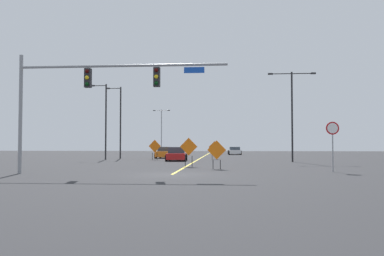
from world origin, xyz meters
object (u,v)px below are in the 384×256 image
(street_lamp_mid_left, at_px, (119,119))
(car_orange_passing, at_px, (166,153))
(street_lamp_far_left, at_px, (161,127))
(construction_sign_median_far, at_px, (214,148))
(street_lamp_near_left, at_px, (292,108))
(stop_sign, at_px, (333,137))
(car_white_far, at_px, (234,151))
(traffic_signal_assembly, at_px, (89,86))
(car_red_approaching, at_px, (177,154))
(construction_sign_left_lane, at_px, (189,148))
(construction_sign_median_near, at_px, (217,151))
(construction_sign_right_shoulder, at_px, (155,147))
(street_lamp_far_right, at_px, (105,118))

(street_lamp_mid_left, xyz_separation_m, car_orange_passing, (4.85, 2.42, -3.79))
(car_orange_passing, bearing_deg, street_lamp_far_left, 99.90)
(construction_sign_median_far, height_order, car_orange_passing, construction_sign_median_far)
(street_lamp_near_left, xyz_separation_m, construction_sign_median_far, (-7.26, 5.76, -3.73))
(stop_sign, height_order, construction_sign_median_far, stop_sign)
(street_lamp_near_left, distance_m, car_orange_passing, 16.45)
(stop_sign, bearing_deg, car_white_far, 97.15)
(traffic_signal_assembly, distance_m, car_white_far, 42.93)
(street_lamp_near_left, xyz_separation_m, car_orange_passing, (-13.00, 9.10, -4.31))
(street_lamp_far_left, height_order, car_orange_passing, street_lamp_far_left)
(construction_sign_median_far, distance_m, car_red_approaching, 5.46)
(construction_sign_left_lane, bearing_deg, car_orange_passing, 103.66)
(construction_sign_median_near, bearing_deg, construction_sign_median_far, 92.05)
(street_lamp_mid_left, bearing_deg, construction_sign_right_shoulder, -26.68)
(construction_sign_left_lane, bearing_deg, car_white_far, 83.24)
(street_lamp_mid_left, xyz_separation_m, car_white_far, (13.16, 19.00, -3.85))
(stop_sign, distance_m, car_orange_passing, 26.00)
(construction_sign_right_shoulder, height_order, car_white_far, construction_sign_right_shoulder)
(construction_sign_median_near, xyz_separation_m, construction_sign_right_shoulder, (-6.81, 15.51, 0.15))
(traffic_signal_assembly, relative_size, construction_sign_left_lane, 5.54)
(car_white_far, xyz_separation_m, car_red_approaching, (-6.13, -24.01, 0.06))
(stop_sign, distance_m, street_lamp_far_right, 25.69)
(traffic_signal_assembly, height_order, car_red_approaching, traffic_signal_assembly)
(traffic_signal_assembly, height_order, stop_sign, traffic_signal_assembly)
(street_lamp_mid_left, xyz_separation_m, construction_sign_right_shoulder, (4.38, -2.20, -3.10))
(street_lamp_far_right, distance_m, construction_sign_median_far, 12.01)
(construction_sign_median_near, relative_size, car_orange_passing, 0.48)
(construction_sign_median_far, bearing_deg, construction_sign_median_near, -87.95)
(street_lamp_far_right, height_order, construction_sign_left_lane, street_lamp_far_right)
(construction_sign_median_near, xyz_separation_m, construction_sign_median_far, (-0.60, 16.79, 0.05))
(construction_sign_right_shoulder, height_order, car_orange_passing, construction_sign_right_shoulder)
(street_lamp_far_right, relative_size, street_lamp_mid_left, 0.99)
(street_lamp_far_right, relative_size, car_white_far, 1.75)
(street_lamp_far_right, distance_m, street_lamp_near_left, 19.14)
(stop_sign, bearing_deg, car_red_approaching, 126.42)
(street_lamp_mid_left, bearing_deg, construction_sign_left_lane, -58.92)
(car_red_approaching, bearing_deg, car_white_far, 75.67)
(street_lamp_far_right, relative_size, street_lamp_near_left, 0.96)
(street_lamp_mid_left, distance_m, car_white_far, 23.43)
(street_lamp_mid_left, height_order, construction_sign_median_near, street_lamp_mid_left)
(street_lamp_far_right, bearing_deg, street_lamp_near_left, -12.02)
(street_lamp_near_left, height_order, construction_sign_median_far, street_lamp_near_left)
(street_lamp_far_right, bearing_deg, stop_sign, -42.37)
(traffic_signal_assembly, distance_m, construction_sign_median_far, 23.04)
(construction_sign_median_far, bearing_deg, car_white_far, 82.64)
(street_lamp_far_right, xyz_separation_m, construction_sign_right_shoulder, (5.24, 0.49, -3.06))
(car_orange_passing, height_order, car_red_approaching, car_red_approaching)
(street_lamp_far_left, xyz_separation_m, street_lamp_mid_left, (0.53, -33.28, -0.45))
(car_orange_passing, bearing_deg, street_lamp_mid_left, -153.47)
(street_lamp_far_right, bearing_deg, car_red_approaching, -16.36)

